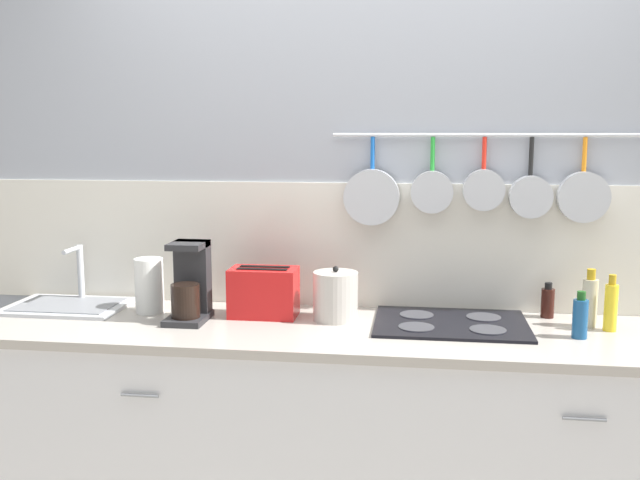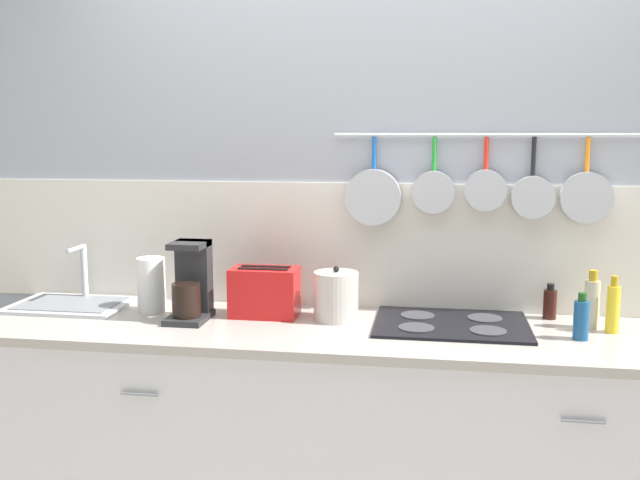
# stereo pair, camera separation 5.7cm
# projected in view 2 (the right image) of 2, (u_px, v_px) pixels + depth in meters

# --- Properties ---
(wall_back) EXTENTS (7.20, 0.15, 2.60)m
(wall_back) POSITION_uv_depth(u_px,v_px,m) (371.00, 216.00, 3.04)
(wall_back) COLOR #999EA8
(wall_back) RESTS_ON ground_plane
(cabinet_base) EXTENTS (3.07, 0.65, 0.85)m
(cabinet_base) POSITION_uv_depth(u_px,v_px,m) (360.00, 441.00, 2.80)
(cabinet_base) COLOR silver
(cabinet_base) RESTS_ON ground_plane
(countertop) EXTENTS (3.11, 0.67, 0.03)m
(countertop) POSITION_uv_depth(u_px,v_px,m) (361.00, 333.00, 2.74)
(countertop) COLOR #A59E93
(countertop) RESTS_ON cabinet_base
(sink_basin) EXTENTS (0.49, 0.35, 0.25)m
(sink_basin) POSITION_uv_depth(u_px,v_px,m) (72.00, 302.00, 3.07)
(sink_basin) COLOR #B7BABF
(sink_basin) RESTS_ON countertop
(paper_towel_roll) EXTENTS (0.12, 0.12, 0.23)m
(paper_towel_roll) POSITION_uv_depth(u_px,v_px,m) (151.00, 285.00, 2.98)
(paper_towel_roll) COLOR white
(paper_towel_roll) RESTS_ON countertop
(coffee_maker) EXTENTS (0.15, 0.22, 0.32)m
(coffee_maker) POSITION_uv_depth(u_px,v_px,m) (191.00, 286.00, 2.86)
(coffee_maker) COLOR #262628
(coffee_maker) RESTS_ON countertop
(toaster) EXTENTS (0.29, 0.16, 0.20)m
(toaster) POSITION_uv_depth(u_px,v_px,m) (265.00, 292.00, 2.90)
(toaster) COLOR red
(toaster) RESTS_ON countertop
(kettle) EXTENTS (0.18, 0.18, 0.22)m
(kettle) POSITION_uv_depth(u_px,v_px,m) (336.00, 296.00, 2.84)
(kettle) COLOR beige
(kettle) RESTS_ON countertop
(cooktop) EXTENTS (0.59, 0.45, 0.01)m
(cooktop) POSITION_uv_depth(u_px,v_px,m) (451.00, 324.00, 2.77)
(cooktop) COLOR black
(cooktop) RESTS_ON countertop
(bottle_olive_oil) EXTENTS (0.05, 0.05, 0.14)m
(bottle_olive_oil) POSITION_uv_depth(u_px,v_px,m) (550.00, 303.00, 2.87)
(bottle_olive_oil) COLOR #33140F
(bottle_olive_oil) RESTS_ON countertop
(bottle_hot_sauce) EXTENTS (0.06, 0.06, 0.17)m
(bottle_hot_sauce) POSITION_uv_depth(u_px,v_px,m) (581.00, 319.00, 2.58)
(bottle_hot_sauce) COLOR navy
(bottle_hot_sauce) RESTS_ON countertop
(bottle_dish_soap) EXTENTS (0.06, 0.06, 0.23)m
(bottle_dish_soap) POSITION_uv_depth(u_px,v_px,m) (592.00, 303.00, 2.72)
(bottle_dish_soap) COLOR #BFB799
(bottle_dish_soap) RESTS_ON countertop
(bottle_sesame_oil) EXTENTS (0.05, 0.05, 0.22)m
(bottle_sesame_oil) POSITION_uv_depth(u_px,v_px,m) (613.00, 308.00, 2.67)
(bottle_sesame_oil) COLOR yellow
(bottle_sesame_oil) RESTS_ON countertop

